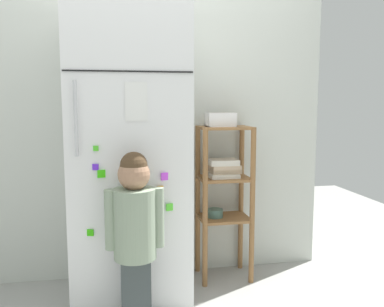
{
  "coord_description": "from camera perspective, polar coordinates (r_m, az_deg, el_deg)",
  "views": [
    {
      "loc": [
        -0.22,
        -2.53,
        1.24
      ],
      "look_at": [
        0.25,
        0.02,
        0.91
      ],
      "focal_mm": 37.95,
      "sensor_mm": 36.0,
      "label": 1
    }
  ],
  "objects": [
    {
      "name": "pantry_shelf_unit",
      "position": [
        2.85,
        4.48,
        -4.46
      ],
      "size": [
        0.36,
        0.29,
        1.08
      ],
      "color": "olive",
      "rests_on": "ground"
    },
    {
      "name": "fruit_bin",
      "position": [
        2.78,
        4.21,
        4.58
      ],
      "size": [
        0.19,
        0.15,
        0.09
      ],
      "color": "white",
      "rests_on": "pantry_shelf_unit"
    },
    {
      "name": "child_standing",
      "position": [
        2.23,
        -8.05,
        -9.67
      ],
      "size": [
        0.32,
        0.23,
        0.98
      ],
      "color": "#3E4647",
      "rests_on": "ground"
    },
    {
      "name": "kitchen_wall_back",
      "position": [
        2.88,
        -6.12,
        5.39
      ],
      "size": [
        2.54,
        0.03,
        2.3
      ],
      "primitive_type": "cube",
      "color": "silver",
      "rests_on": "ground"
    },
    {
      "name": "ground_plane",
      "position": [
        2.82,
        -5.24,
        -18.89
      ],
      "size": [
        6.0,
        6.0,
        0.0
      ],
      "primitive_type": "plane",
      "color": "#999993"
    },
    {
      "name": "refrigerator",
      "position": [
        2.57,
        -8.79,
        -0.44
      ],
      "size": [
        0.72,
        0.61,
        1.8
      ],
      "color": "white",
      "rests_on": "ground"
    }
  ]
}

